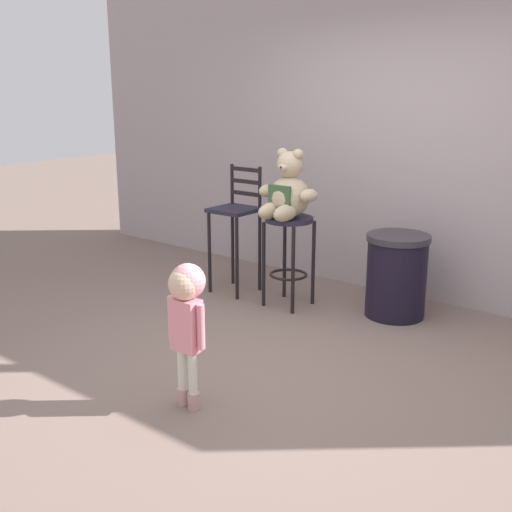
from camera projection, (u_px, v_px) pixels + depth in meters
The scene contains 7 objects.
ground_plane at pixel (274, 364), 4.35m from camera, with size 24.00×24.00×0.00m, color #7A655B.
building_wall at pixel (418, 106), 5.49m from camera, with size 7.92×0.30×3.40m, color #A6989B.
bar_stool_with_teddy at pixel (289, 242), 5.38m from camera, with size 0.41×0.41×0.79m.
teddy_bear at pixel (288, 192), 5.25m from camera, with size 0.54×0.49×0.58m.
child_walking at pixel (186, 305), 3.61m from camera, with size 0.28×0.22×0.89m.
trash_bin at pixel (396, 275), 5.18m from camera, with size 0.52×0.52×0.70m.
bar_chair_empty at pixel (236, 219), 5.74m from camera, with size 0.39×0.39×1.17m.
Camera 1 is at (2.38, -3.21, 1.87)m, focal length 43.90 mm.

